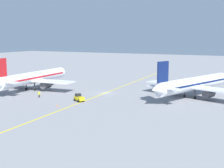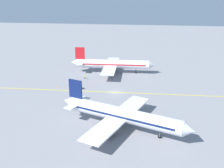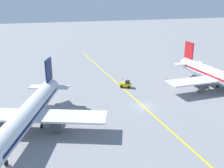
% 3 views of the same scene
% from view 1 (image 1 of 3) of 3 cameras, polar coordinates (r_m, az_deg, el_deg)
% --- Properties ---
extents(ground_plane, '(400.00, 400.00, 0.00)m').
position_cam_1_polar(ground_plane, '(91.36, -1.33, -1.68)').
color(ground_plane, gray).
extents(apron_yellow_centreline, '(5.14, 119.92, 0.01)m').
position_cam_1_polar(apron_yellow_centreline, '(91.36, -1.33, -1.68)').
color(apron_yellow_centreline, yellow).
rests_on(apron_yellow_centreline, ground).
extents(airplane_at_gate, '(28.20, 35.51, 10.60)m').
position_cam_1_polar(airplane_at_gate, '(99.97, -14.19, 1.11)').
color(airplane_at_gate, silver).
rests_on(airplane_at_gate, ground).
extents(airplane_adjacent_stand, '(28.08, 34.36, 10.60)m').
position_cam_1_polar(airplane_adjacent_stand, '(87.09, 14.64, -0.00)').
color(airplane_adjacent_stand, silver).
rests_on(airplane_adjacent_stand, ground).
extents(baggage_tug_white, '(3.35, 2.79, 2.11)m').
position_cam_1_polar(baggage_tug_white, '(80.18, -6.06, -2.54)').
color(baggage_tug_white, gold).
rests_on(baggage_tug_white, ground).
extents(ground_crew_worker, '(0.41, 0.47, 1.68)m').
position_cam_1_polar(ground_crew_worker, '(86.96, -13.18, -1.83)').
color(ground_crew_worker, '#23232D').
rests_on(ground_crew_worker, ground).
extents(traffic_cone_near_nose, '(0.32, 0.32, 0.55)m').
position_cam_1_polar(traffic_cone_near_nose, '(75.12, -9.89, -3.88)').
color(traffic_cone_near_nose, orange).
rests_on(traffic_cone_near_nose, ground).
extents(traffic_cone_mid_apron, '(0.32, 0.32, 0.55)m').
position_cam_1_polar(traffic_cone_mid_apron, '(106.92, -12.46, -0.21)').
color(traffic_cone_mid_apron, orange).
rests_on(traffic_cone_mid_apron, ground).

